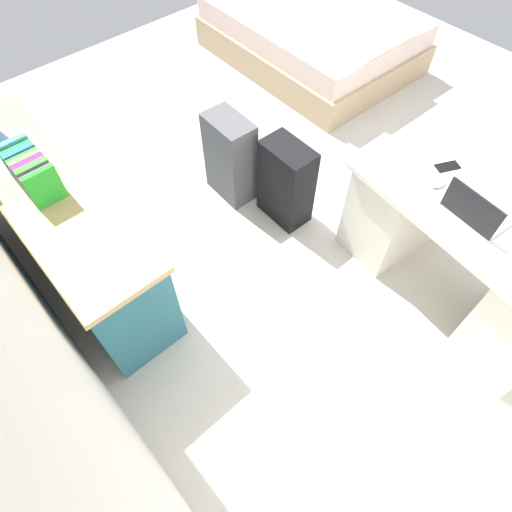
% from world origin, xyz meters
% --- Properties ---
extents(ground_plane, '(5.68, 5.68, 0.00)m').
position_xyz_m(ground_plane, '(0.00, 0.00, 0.00)').
color(ground_plane, beige).
extents(desk, '(1.50, 0.81, 0.73)m').
position_xyz_m(desk, '(-1.29, 0.10, 0.38)').
color(desk, silver).
rests_on(desk, ground_plane).
extents(credenza, '(1.80, 0.48, 0.74)m').
position_xyz_m(credenza, '(0.42, 1.75, 0.37)').
color(credenza, '#235B6B').
rests_on(credenza, ground_plane).
extents(bed, '(1.93, 1.43, 0.58)m').
position_xyz_m(bed, '(1.16, -1.20, 0.24)').
color(bed, tan).
rests_on(bed, ground_plane).
extents(suitcase_black, '(0.36, 0.23, 0.62)m').
position_xyz_m(suitcase_black, '(-0.15, 0.42, 0.31)').
color(suitcase_black, black).
rests_on(suitcase_black, ground_plane).
extents(suitcase_spare_grey, '(0.37, 0.23, 0.65)m').
position_xyz_m(suitcase_spare_grey, '(0.28, 0.56, 0.33)').
color(suitcase_spare_grey, '#4C4C51').
rests_on(suitcase_spare_grey, ground_plane).
extents(laptop, '(0.33, 0.25, 0.21)m').
position_xyz_m(laptop, '(-1.25, 0.18, 0.78)').
color(laptop, '#B7B7BC').
rests_on(laptop, desk).
extents(computer_mouse, '(0.07, 0.11, 0.03)m').
position_xyz_m(computer_mouse, '(-0.99, 0.11, 0.75)').
color(computer_mouse, white).
rests_on(computer_mouse, desk).
extents(cell_phone_by_mouse, '(0.12, 0.15, 0.01)m').
position_xyz_m(cell_phone_by_mouse, '(-0.95, -0.05, 0.74)').
color(cell_phone_by_mouse, black).
rests_on(cell_phone_by_mouse, desk).
extents(book_row, '(0.35, 0.17, 0.22)m').
position_xyz_m(book_row, '(0.44, 1.75, 0.84)').
color(book_row, green).
rests_on(book_row, credenza).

